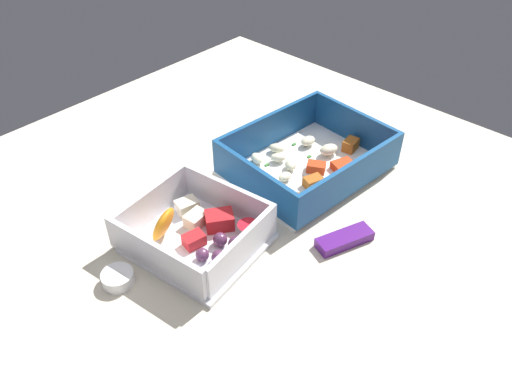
{
  "coord_description": "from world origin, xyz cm",
  "views": [
    {
      "loc": [
        34.43,
        33.42,
        44.76
      ],
      "look_at": [
        -1.85,
        -0.08,
        4.0
      ],
      "focal_mm": 35.22,
      "sensor_mm": 36.0,
      "label": 1
    }
  ],
  "objects_px": {
    "pasta_container": "(307,162)",
    "paper_cup_liner": "(118,278)",
    "candy_bar": "(345,239)",
    "fruit_bowl": "(197,232)"
  },
  "relations": [
    {
      "from": "pasta_container",
      "to": "paper_cup_liner",
      "type": "relative_size",
      "value": 6.2
    },
    {
      "from": "fruit_bowl",
      "to": "pasta_container",
      "type": "bearing_deg",
      "value": 177.71
    },
    {
      "from": "pasta_container",
      "to": "paper_cup_liner",
      "type": "bearing_deg",
      "value": 0.38
    },
    {
      "from": "pasta_container",
      "to": "paper_cup_liner",
      "type": "height_order",
      "value": "pasta_container"
    },
    {
      "from": "paper_cup_liner",
      "to": "candy_bar",
      "type": "bearing_deg",
      "value": 146.15
    },
    {
      "from": "pasta_container",
      "to": "candy_bar",
      "type": "xyz_separation_m",
      "value": [
        0.08,
        0.12,
        -0.01
      ]
    },
    {
      "from": "fruit_bowl",
      "to": "paper_cup_liner",
      "type": "relative_size",
      "value": 4.47
    },
    {
      "from": "pasta_container",
      "to": "fruit_bowl",
      "type": "bearing_deg",
      "value": 3.01
    },
    {
      "from": "pasta_container",
      "to": "paper_cup_liner",
      "type": "xyz_separation_m",
      "value": [
        0.3,
        -0.03,
        -0.01
      ]
    },
    {
      "from": "fruit_bowl",
      "to": "candy_bar",
      "type": "height_order",
      "value": "fruit_bowl"
    }
  ]
}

